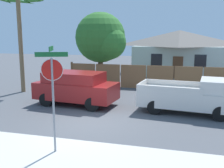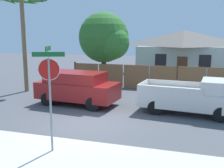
# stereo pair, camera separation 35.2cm
# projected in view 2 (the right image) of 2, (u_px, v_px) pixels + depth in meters

# --- Properties ---
(ground_plane) EXTENTS (80.00, 80.00, 0.00)m
(ground_plane) POSITION_uv_depth(u_px,v_px,m) (89.00, 122.00, 11.65)
(ground_plane) COLOR #4C4F54
(sidewalk_strip) EXTENTS (36.00, 3.20, 0.01)m
(sidewalk_strip) POSITION_uv_depth(u_px,v_px,m) (46.00, 157.00, 8.26)
(sidewalk_strip) COLOR beige
(sidewalk_strip) RESTS_ON ground
(wooden_fence) EXTENTS (13.71, 0.12, 1.81)m
(wooden_fence) POSITION_uv_depth(u_px,v_px,m) (163.00, 78.00, 18.61)
(wooden_fence) COLOR brown
(wooden_fence) RESTS_ON ground
(house) EXTENTS (9.12, 7.20, 4.37)m
(house) POSITION_uv_depth(u_px,v_px,m) (184.00, 52.00, 26.23)
(house) COLOR #B2C1B7
(house) RESTS_ON ground
(oak_tree) EXTENTS (4.09, 3.90, 5.62)m
(oak_tree) POSITION_uv_depth(u_px,v_px,m) (106.00, 39.00, 20.28)
(oak_tree) COLOR brown
(oak_tree) RESTS_ON ground
(palm_tree) EXTENTS (3.19, 3.41, 6.54)m
(palm_tree) POSITION_uv_depth(u_px,v_px,m) (22.00, 7.00, 17.24)
(palm_tree) COLOR brown
(palm_tree) RESTS_ON ground
(red_suv) EXTENTS (4.65, 2.45, 1.83)m
(red_suv) POSITION_uv_depth(u_px,v_px,m) (77.00, 87.00, 14.52)
(red_suv) COLOR maroon
(red_suv) RESTS_ON ground
(orange_pickup) EXTENTS (4.99, 2.50, 1.75)m
(orange_pickup) POSITION_uv_depth(u_px,v_px,m) (194.00, 97.00, 12.77)
(orange_pickup) COLOR silver
(orange_pickup) RESTS_ON ground
(stop_sign) EXTENTS (0.96, 0.87, 3.47)m
(stop_sign) POSITION_uv_depth(u_px,v_px,m) (49.00, 81.00, 8.33)
(stop_sign) COLOR gray
(stop_sign) RESTS_ON ground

